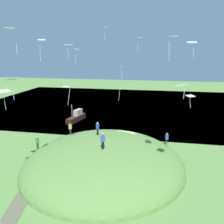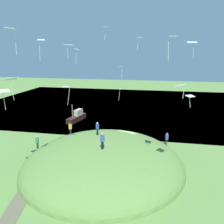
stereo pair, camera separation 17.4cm
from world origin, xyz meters
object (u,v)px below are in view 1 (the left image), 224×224
at_px(kite_6, 173,38).
at_px(mooring_post, 109,136).
at_px(person_walking_path, 98,127).
at_px(kite_5, 4,92).
at_px(kite_9, 121,90).
at_px(kite_3, 77,50).
at_px(kite_12, 67,88).
at_px(kite_4, 68,45).
at_px(kite_13, 11,80).
at_px(kite_7, 192,43).
at_px(kite_1, 121,67).
at_px(person_near_shore, 167,138).
at_px(person_on_hilltop, 37,141).
at_px(person_watching_kites, 70,127).
at_px(kite_0, 41,42).
at_px(boat_on_lake, 76,117).
at_px(kite_11, 181,85).
at_px(kite_2, 190,96).
at_px(person_with_child, 103,139).
at_px(kite_10, 106,28).
at_px(kite_8, 138,38).
at_px(kite_14, 12,30).

height_order(kite_6, mooring_post, kite_6).
height_order(person_walking_path, kite_5, kite_5).
bearing_deg(kite_6, kite_9, -154.39).
height_order(kite_3, kite_12, kite_3).
bearing_deg(kite_4, kite_3, -171.37).
bearing_deg(kite_12, kite_13, -52.31).
bearing_deg(kite_7, kite_1, -123.25).
distance_m(person_walking_path, kite_6, 14.91).
bearing_deg(person_near_shore, person_on_hilltop, -65.10).
height_order(person_on_hilltop, kite_13, kite_13).
relative_size(person_walking_path, kite_7, 0.87).
height_order(person_on_hilltop, kite_12, kite_12).
bearing_deg(person_watching_kites, kite_6, 18.88).
bearing_deg(kite_0, boat_on_lake, -167.95).
bearing_deg(kite_11, kite_13, -90.75).
distance_m(kite_2, kite_7, 7.61).
bearing_deg(person_watching_kites, kite_7, 57.05).
height_order(person_walking_path, person_watching_kites, person_walking_path).
bearing_deg(kite_5, mooring_post, 153.91).
height_order(person_watching_kites, kite_4, kite_4).
bearing_deg(kite_9, person_on_hilltop, -51.16).
bearing_deg(kite_6, kite_1, -157.88).
bearing_deg(kite_5, person_watching_kites, 170.29).
height_order(person_with_child, kite_2, kite_2).
height_order(person_watching_kites, kite_6, kite_6).
xyz_separation_m(kite_4, kite_10, (-3.87, 3.56, 2.16)).
distance_m(kite_2, kite_9, 11.58).
relative_size(person_walking_path, kite_12, 0.81).
bearing_deg(kite_5, person_on_hilltop, -175.41).
xyz_separation_m(kite_5, kite_8, (-10.24, 11.42, 5.17)).
bearing_deg(kite_3, mooring_post, 119.71).
distance_m(person_watching_kites, kite_13, 12.74).
height_order(kite_5, kite_8, kite_8).
height_order(kite_10, mooring_post, kite_10).
bearing_deg(kite_0, kite_13, -94.48).
xyz_separation_m(person_near_shore, kite_8, (3.19, -4.20, 13.46)).
relative_size(person_with_child, kite_7, 0.94).
relative_size(person_watching_kites, kite_6, 0.91).
height_order(kite_2, kite_7, kite_7).
bearing_deg(person_with_child, kite_11, 98.29).
relative_size(kite_0, kite_8, 1.31).
relative_size(kite_10, kite_11, 1.16).
distance_m(kite_4, kite_5, 9.03).
bearing_deg(person_with_child, kite_10, -146.39).
height_order(kite_0, kite_7, kite_7).
xyz_separation_m(kite_3, kite_9, (-1.58, 5.80, -5.50)).
relative_size(kite_6, kite_7, 1.00).
relative_size(person_with_child, kite_5, 0.92).
bearing_deg(kite_11, kite_4, -114.66).
bearing_deg(kite_14, kite_10, 158.86).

